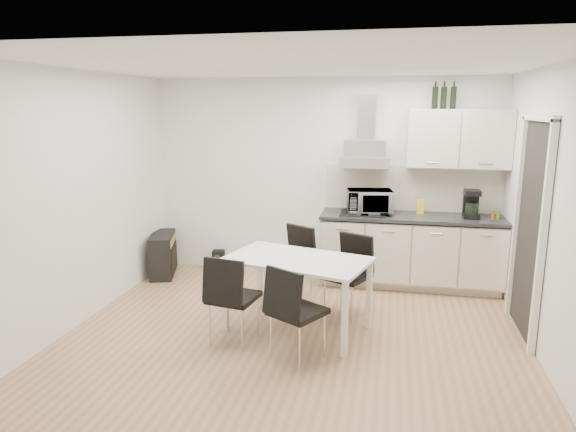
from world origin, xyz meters
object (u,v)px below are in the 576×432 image
chair_far_right (347,277)px  chair_near_left (234,298)px  kitchenette (415,222)px  dining_table (297,266)px  chair_far_left (290,265)px  floor_speaker (219,259)px  chair_near_right (298,312)px  guitar_amp (163,254)px

chair_far_right → chair_near_left: same height
chair_far_right → kitchenette: bearing=-96.5°
dining_table → chair_near_left: 0.72m
chair_far_left → chair_far_right: bearing=-172.0°
kitchenette → chair_near_left: 2.65m
floor_speaker → dining_table: bearing=-57.3°
chair_far_left → chair_far_right: same height
chair_far_left → chair_near_left: 1.17m
dining_table → floor_speaker: size_ratio=5.93×
chair_near_right → floor_speaker: size_ratio=3.37×
dining_table → floor_speaker: bearing=145.4°
chair_far_right → chair_near_right: size_ratio=1.00×
dining_table → floor_speaker: dining_table is taller
dining_table → chair_far_left: size_ratio=1.76×
kitchenette → chair_near_left: size_ratio=2.86×
kitchenette → guitar_amp: bearing=-176.0°
chair_far_right → floor_speaker: size_ratio=3.37×
chair_far_left → chair_near_right: same height
chair_near_right → floor_speaker: bearing=154.2°
dining_table → guitar_amp: 2.51m
chair_near_left → chair_near_right: 0.70m
chair_near_left → kitchenette: bearing=58.8°
chair_near_right → guitar_amp: 2.96m
kitchenette → chair_far_right: (-0.73, -1.13, -0.39)m
chair_near_left → guitar_amp: chair_near_left is taller
dining_table → chair_near_left: (-0.54, -0.41, -0.23)m
kitchenette → chair_far_left: bearing=-148.7°
guitar_amp → chair_near_left: bearing=-65.9°
dining_table → chair_near_left: bearing=-127.3°
chair_far_right → chair_near_right: (-0.34, -1.06, 0.00)m
chair_near_right → chair_near_left: bearing=-167.5°
kitchenette → guitar_amp: size_ratio=3.45×
chair_near_right → floor_speaker: (-1.57, 2.35, -0.31)m
dining_table → chair_near_right: size_ratio=1.76×
dining_table → guitar_amp: (-2.09, 1.33, -0.38)m
dining_table → chair_far_left: (-0.22, 0.71, -0.23)m
dining_table → chair_near_right: chair_near_right is taller
chair_near_left → floor_speaker: bearing=122.9°
chair_far_right → dining_table: bearing=69.7°
dining_table → chair_near_right: 0.68m
guitar_amp → floor_speaker: bearing=14.2°
guitar_amp → chair_far_left: bearing=-35.8°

